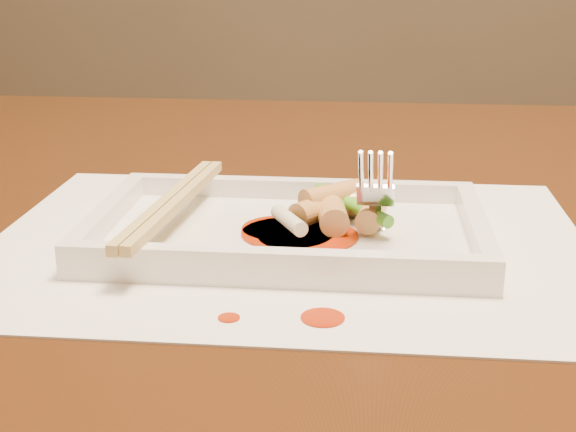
# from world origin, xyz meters

# --- Properties ---
(table) EXTENTS (1.40, 0.90, 0.75)m
(table) POSITION_xyz_m (0.00, 0.00, 0.65)
(table) COLOR black
(table) RESTS_ON ground
(placemat) EXTENTS (0.40, 0.30, 0.00)m
(placemat) POSITION_xyz_m (-0.03, -0.07, 0.75)
(placemat) COLOR white
(placemat) RESTS_ON table
(sauce_splatter_a) EXTENTS (0.02, 0.02, 0.00)m
(sauce_splatter_a) POSITION_xyz_m (-0.00, -0.18, 0.75)
(sauce_splatter_a) COLOR #A42304
(sauce_splatter_a) RESTS_ON placemat
(sauce_splatter_b) EXTENTS (0.01, 0.01, 0.00)m
(sauce_splatter_b) POSITION_xyz_m (-0.05, -0.19, 0.75)
(sauce_splatter_b) COLOR #A42304
(sauce_splatter_b) RESTS_ON placemat
(plate_base) EXTENTS (0.26, 0.16, 0.01)m
(plate_base) POSITION_xyz_m (-0.03, -0.07, 0.76)
(plate_base) COLOR white
(plate_base) RESTS_ON placemat
(plate_rim_far) EXTENTS (0.26, 0.01, 0.01)m
(plate_rim_far) POSITION_xyz_m (-0.03, 0.01, 0.77)
(plate_rim_far) COLOR white
(plate_rim_far) RESTS_ON plate_base
(plate_rim_near) EXTENTS (0.26, 0.01, 0.01)m
(plate_rim_near) POSITION_xyz_m (-0.03, -0.14, 0.77)
(plate_rim_near) COLOR white
(plate_rim_near) RESTS_ON plate_base
(plate_rim_left) EXTENTS (0.01, 0.14, 0.01)m
(plate_rim_left) POSITION_xyz_m (-0.15, -0.07, 0.77)
(plate_rim_left) COLOR white
(plate_rim_left) RESTS_ON plate_base
(plate_rim_right) EXTENTS (0.01, 0.14, 0.01)m
(plate_rim_right) POSITION_xyz_m (0.09, -0.07, 0.77)
(plate_rim_right) COLOR white
(plate_rim_right) RESTS_ON plate_base
(veg_piece) EXTENTS (0.04, 0.04, 0.01)m
(veg_piece) POSITION_xyz_m (0.00, -0.03, 0.77)
(veg_piece) COLOR black
(veg_piece) RESTS_ON plate_base
(scallion_white) EXTENTS (0.03, 0.04, 0.01)m
(scallion_white) POSITION_xyz_m (-0.03, -0.08, 0.77)
(scallion_white) COLOR #EAEACC
(scallion_white) RESTS_ON plate_base
(scallion_green) EXTENTS (0.06, 0.07, 0.01)m
(scallion_green) POSITION_xyz_m (0.01, -0.05, 0.77)
(scallion_green) COLOR #369317
(scallion_green) RESTS_ON plate_base
(chopstick_a) EXTENTS (0.03, 0.19, 0.01)m
(chopstick_a) POSITION_xyz_m (-0.11, -0.07, 0.78)
(chopstick_a) COLOR tan
(chopstick_a) RESTS_ON plate_rim_near
(chopstick_b) EXTENTS (0.03, 0.19, 0.01)m
(chopstick_b) POSITION_xyz_m (-0.10, -0.07, 0.78)
(chopstick_b) COLOR tan
(chopstick_b) RESTS_ON plate_rim_near
(fork) EXTENTS (0.09, 0.10, 0.14)m
(fork) POSITION_xyz_m (0.04, -0.05, 0.83)
(fork) COLOR silver
(fork) RESTS_ON plate_base
(sauce_blob_0) EXTENTS (0.05, 0.05, 0.00)m
(sauce_blob_0) POSITION_xyz_m (-0.04, -0.07, 0.76)
(sauce_blob_0) COLOR #A42304
(sauce_blob_0) RESTS_ON plate_base
(sauce_blob_1) EXTENTS (0.06, 0.06, 0.00)m
(sauce_blob_1) POSITION_xyz_m (-0.03, -0.07, 0.76)
(sauce_blob_1) COLOR #A42304
(sauce_blob_1) RESTS_ON plate_base
(sauce_blob_2) EXTENTS (0.07, 0.07, 0.00)m
(sauce_blob_2) POSITION_xyz_m (-0.02, -0.08, 0.76)
(sauce_blob_2) COLOR #A42304
(sauce_blob_2) RESTS_ON plate_base
(rice_cake_0) EXTENTS (0.03, 0.05, 0.02)m
(rice_cake_0) POSITION_xyz_m (-0.00, -0.06, 0.77)
(rice_cake_0) COLOR tan
(rice_cake_0) RESTS_ON plate_base
(rice_cake_1) EXTENTS (0.05, 0.02, 0.02)m
(rice_cake_1) POSITION_xyz_m (0.00, -0.04, 0.77)
(rice_cake_1) COLOR tan
(rice_cake_1) RESTS_ON plate_base
(rice_cake_2) EXTENTS (0.05, 0.04, 0.02)m
(rice_cake_2) POSITION_xyz_m (-0.00, -0.04, 0.78)
(rice_cake_2) COLOR tan
(rice_cake_2) RESTS_ON plate_base
(rice_cake_3) EXTENTS (0.02, 0.04, 0.02)m
(rice_cake_3) POSITION_xyz_m (0.03, -0.06, 0.77)
(rice_cake_3) COLOR tan
(rice_cake_3) RESTS_ON plate_base
(rice_cake_4) EXTENTS (0.04, 0.05, 0.02)m
(rice_cake_4) POSITION_xyz_m (-0.01, -0.05, 0.77)
(rice_cake_4) COLOR tan
(rice_cake_4) RESTS_ON plate_base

